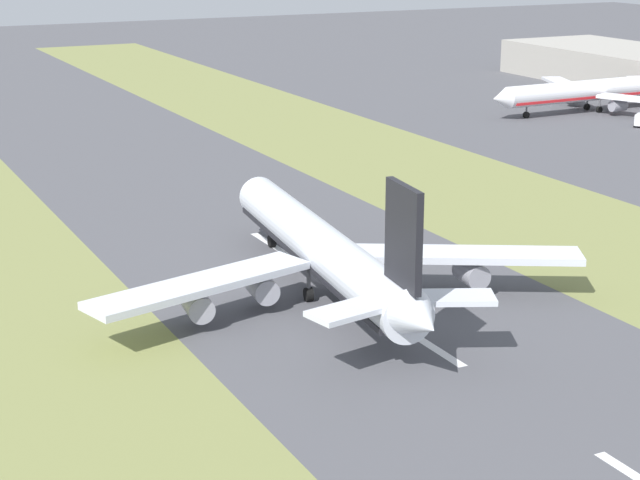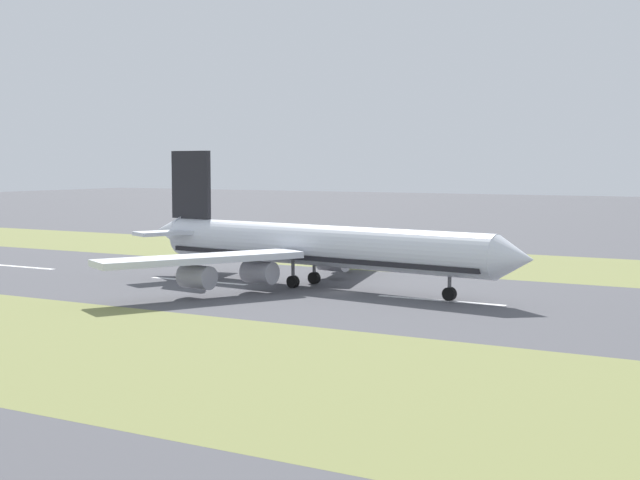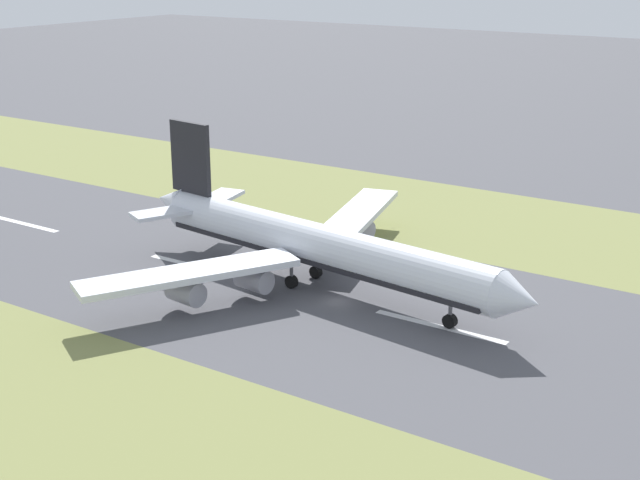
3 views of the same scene
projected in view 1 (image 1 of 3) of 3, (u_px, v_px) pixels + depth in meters
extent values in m
plane|color=#4C4C51|center=(323.00, 278.00, 144.60)|extent=(800.00, 800.00, 0.00)
cube|color=olive|center=(586.00, 236.00, 163.76)|extent=(40.00, 600.00, 0.01)
cube|color=silver|center=(420.00, 339.00, 123.23)|extent=(1.20, 18.00, 0.01)
cube|color=silver|center=(278.00, 248.00, 157.60)|extent=(1.20, 18.00, 0.01)
cylinder|color=silver|center=(320.00, 246.00, 137.40)|extent=(12.56, 56.32, 6.00)
cone|color=silver|center=(254.00, 192.00, 164.96)|extent=(6.43, 5.66, 5.88)
cone|color=silver|center=(422.00, 321.00, 109.17)|extent=(5.77, 6.56, 5.10)
cube|color=black|center=(320.00, 258.00, 137.87)|extent=(12.00, 54.06, 0.70)
cube|color=silver|center=(200.00, 284.00, 125.51)|extent=(29.56, 13.41, 0.90)
cube|color=silver|center=(467.00, 255.00, 136.76)|extent=(28.31, 19.22, 0.90)
cylinder|color=#93939E|center=(262.00, 288.00, 131.85)|extent=(3.74, 5.14, 3.20)
cylinder|color=#93939E|center=(198.00, 305.00, 125.79)|extent=(3.74, 5.14, 3.20)
cylinder|color=#93939E|center=(396.00, 272.00, 137.63)|extent=(3.74, 5.14, 3.20)
cylinder|color=#93939E|center=(471.00, 273.00, 137.37)|extent=(3.74, 5.14, 3.20)
cube|color=black|center=(403.00, 236.00, 111.50)|extent=(1.74, 8.04, 11.00)
cube|color=silver|center=(354.00, 309.00, 111.86)|extent=(10.67, 6.26, 0.60)
cube|color=silver|center=(448.00, 298.00, 115.40)|extent=(10.92, 8.19, 0.60)
cylinder|color=#59595E|center=(272.00, 231.00, 157.68)|extent=(0.50, 0.50, 3.20)
cylinder|color=black|center=(272.00, 241.00, 158.13)|extent=(1.11, 1.89, 1.80)
cylinder|color=#59595E|center=(309.00, 282.00, 134.91)|extent=(0.50, 0.50, 3.20)
cylinder|color=black|center=(309.00, 294.00, 135.36)|extent=(1.11, 1.89, 1.80)
cylinder|color=#59595E|center=(347.00, 278.00, 136.58)|extent=(0.50, 0.50, 3.20)
cylinder|color=black|center=(347.00, 290.00, 137.03)|extent=(1.11, 1.89, 1.80)
cylinder|color=white|center=(586.00, 91.00, 270.68)|extent=(49.60, 6.65, 5.30)
cone|color=white|center=(501.00, 98.00, 258.58)|extent=(4.56, 5.31, 5.20)
cube|color=red|center=(586.00, 96.00, 271.10)|extent=(47.62, 6.33, 0.62)
cube|color=white|center=(565.00, 84.00, 286.88)|extent=(13.91, 25.86, 0.80)
cylinder|color=#93939E|center=(618.00, 106.00, 266.37)|extent=(4.32, 2.94, 2.83)
cylinder|color=#93939E|center=(575.00, 97.00, 279.85)|extent=(4.32, 2.94, 2.83)
cylinder|color=#93939E|center=(564.00, 92.00, 287.97)|extent=(4.32, 2.94, 2.83)
cube|color=white|center=(640.00, 79.00, 284.87)|extent=(6.23, 9.57, 0.53)
cylinder|color=#59595E|center=(527.00, 109.00, 263.17)|extent=(0.44, 0.44, 2.83)
cylinder|color=black|center=(526.00, 115.00, 263.57)|extent=(1.61, 0.84, 1.59)
cylinder|color=#59595E|center=(600.00, 104.00, 270.86)|extent=(0.44, 0.44, 2.83)
cylinder|color=black|center=(599.00, 109.00, 271.26)|extent=(1.61, 0.84, 1.59)
cylinder|color=#59595E|center=(587.00, 101.00, 274.75)|extent=(0.44, 0.44, 2.83)
cylinder|color=black|center=(587.00, 107.00, 275.15)|extent=(1.61, 0.84, 1.59)
cylinder|color=black|center=(638.00, 123.00, 255.03)|extent=(1.02, 0.87, 1.00)
cylinder|color=black|center=(634.00, 125.00, 251.47)|extent=(1.02, 0.87, 1.00)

